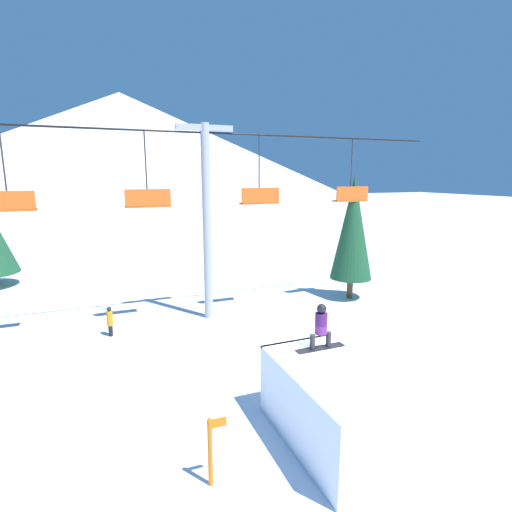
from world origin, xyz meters
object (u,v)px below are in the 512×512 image
object	(u,v)px
snow_ramp	(333,405)
trail_marker	(211,450)
snowboarder	(321,327)
pine_tree_near	(353,228)
distant_skier	(110,320)

from	to	relation	value
snow_ramp	trail_marker	world-z (taller)	snow_ramp
snowboarder	pine_tree_near	size ratio (longest dim) A/B	0.22
snow_ramp	trail_marker	bearing A→B (deg)	-174.73
distant_skier	snowboarder	bearing A→B (deg)	-57.00
snowboarder	pine_tree_near	bearing A→B (deg)	50.53
snowboarder	trail_marker	distance (m)	4.03
snowboarder	distant_skier	distance (m)	9.31
snowboarder	pine_tree_near	xyz separation A→B (m)	(6.86, 8.33, 1.25)
distant_skier	pine_tree_near	bearing A→B (deg)	3.22
pine_tree_near	trail_marker	size ratio (longest dim) A/B	4.21
distant_skier	trail_marker	bearing A→B (deg)	-80.13
snowboarder	pine_tree_near	world-z (taller)	pine_tree_near
snow_ramp	pine_tree_near	size ratio (longest dim) A/B	0.59
snow_ramp	snowboarder	xyz separation A→B (m)	(0.30, 1.14, 1.53)
snow_ramp	trail_marker	distance (m)	3.12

